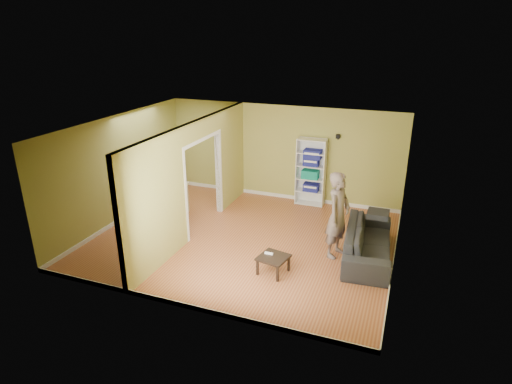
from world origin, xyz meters
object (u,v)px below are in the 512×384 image
at_px(sofa, 369,237).
at_px(dining_table, 160,188).
at_px(person, 338,208).
at_px(bookshelf, 311,172).
at_px(chair_far, 173,189).
at_px(chair_left, 136,193).
at_px(chair_near, 148,204).
at_px(coffee_table, 273,259).

relative_size(sofa, dining_table, 1.87).
height_order(person, bookshelf, person).
bearing_deg(chair_far, bookshelf, -168.29).
height_order(person, chair_left, person).
distance_m(sofa, dining_table, 5.26).
bearing_deg(chair_near, dining_table, 106.98).
distance_m(chair_near, chair_far, 1.10).
bearing_deg(dining_table, chair_left, 176.04).
xyz_separation_m(bookshelf, dining_table, (-3.40, -2.04, -0.21)).
height_order(bookshelf, dining_table, bookshelf).
bearing_deg(bookshelf, coffee_table, -87.09).
bearing_deg(coffee_table, bookshelf, 92.91).
relative_size(person, coffee_table, 4.00).
bearing_deg(person, chair_near, 105.93).
distance_m(bookshelf, chair_near, 4.31).
bearing_deg(chair_far, dining_table, 73.92).
height_order(person, chair_far, person).
relative_size(sofa, chair_left, 2.70).
xyz_separation_m(coffee_table, dining_table, (-3.59, 1.70, 0.40)).
distance_m(person, chair_near, 4.63).
bearing_deg(chair_left, dining_table, 101.38).
distance_m(sofa, chair_near, 5.24).
height_order(coffee_table, chair_far, chair_far).
distance_m(dining_table, chair_near, 0.61).
xyz_separation_m(dining_table, chair_near, (0.00, -0.57, -0.22)).
height_order(sofa, chair_left, sofa).
height_order(coffee_table, chair_left, chair_left).
bearing_deg(person, sofa, -59.98).
relative_size(chair_near, chair_far, 0.97).
xyz_separation_m(person, chair_near, (-4.59, -0.01, -0.59)).
xyz_separation_m(bookshelf, chair_near, (-3.40, -2.61, -0.43)).
distance_m(person, dining_table, 4.64).
bearing_deg(chair_far, coffee_table, 135.59).
bearing_deg(coffee_table, chair_near, 162.56).
bearing_deg(chair_near, sofa, 18.80).
xyz_separation_m(chair_left, chair_far, (0.82, 0.47, 0.06)).
bearing_deg(person, chair_far, 92.39).
height_order(bookshelf, coffee_table, bookshelf).
distance_m(person, bookshelf, 2.86).
distance_m(person, chair_far, 4.72).
bearing_deg(coffee_table, chair_far, 147.98).
bearing_deg(chair_near, chair_far, 105.16).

